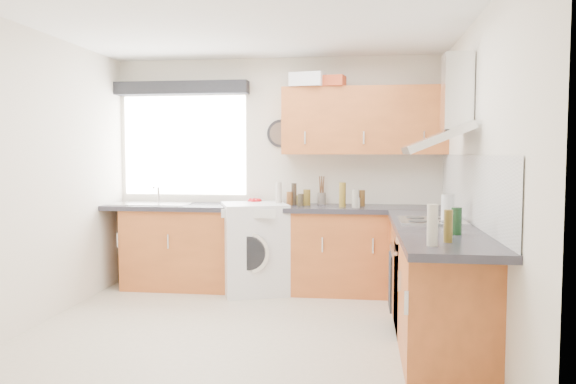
# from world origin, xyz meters

# --- Properties ---
(ground_plane) EXTENTS (3.60, 3.60, 0.00)m
(ground_plane) POSITION_xyz_m (0.00, 0.00, 0.00)
(ground_plane) COLOR beige
(ceiling) EXTENTS (3.60, 3.60, 0.02)m
(ceiling) POSITION_xyz_m (0.00, 0.00, 2.50)
(ceiling) COLOR white
(ceiling) RESTS_ON wall_back
(wall_back) EXTENTS (3.60, 0.02, 2.50)m
(wall_back) POSITION_xyz_m (0.00, 1.80, 1.25)
(wall_back) COLOR silver
(wall_back) RESTS_ON ground_plane
(wall_front) EXTENTS (3.60, 0.02, 2.50)m
(wall_front) POSITION_xyz_m (0.00, -1.80, 1.25)
(wall_front) COLOR silver
(wall_front) RESTS_ON ground_plane
(wall_left) EXTENTS (0.02, 3.60, 2.50)m
(wall_left) POSITION_xyz_m (-1.80, 0.00, 1.25)
(wall_left) COLOR silver
(wall_left) RESTS_ON ground_plane
(wall_right) EXTENTS (0.02, 3.60, 2.50)m
(wall_right) POSITION_xyz_m (1.80, 0.00, 1.25)
(wall_right) COLOR silver
(wall_right) RESTS_ON ground_plane
(window) EXTENTS (1.40, 0.02, 1.10)m
(window) POSITION_xyz_m (-1.05, 1.79, 1.55)
(window) COLOR silver
(window) RESTS_ON wall_back
(window_blind) EXTENTS (1.50, 0.18, 0.14)m
(window_blind) POSITION_xyz_m (-1.05, 1.70, 2.18)
(window_blind) COLOR black
(window_blind) RESTS_ON wall_back
(splashback) EXTENTS (0.01, 3.00, 0.54)m
(splashback) POSITION_xyz_m (1.79, 0.30, 1.18)
(splashback) COLOR white
(splashback) RESTS_ON wall_right
(base_cab_back) EXTENTS (3.00, 0.58, 0.86)m
(base_cab_back) POSITION_xyz_m (-0.10, 1.51, 0.43)
(base_cab_back) COLOR #A65224
(base_cab_back) RESTS_ON ground_plane
(base_cab_corner) EXTENTS (0.60, 0.60, 0.86)m
(base_cab_corner) POSITION_xyz_m (1.50, 1.50, 0.43)
(base_cab_corner) COLOR #A65224
(base_cab_corner) RESTS_ON ground_plane
(base_cab_right) EXTENTS (0.58, 2.10, 0.86)m
(base_cab_right) POSITION_xyz_m (1.51, 0.15, 0.43)
(base_cab_right) COLOR #A65224
(base_cab_right) RESTS_ON ground_plane
(worktop_back) EXTENTS (3.60, 0.62, 0.05)m
(worktop_back) POSITION_xyz_m (0.00, 1.50, 0.89)
(worktop_back) COLOR #25242B
(worktop_back) RESTS_ON base_cab_back
(worktop_right) EXTENTS (0.62, 2.42, 0.05)m
(worktop_right) POSITION_xyz_m (1.50, 0.00, 0.89)
(worktop_right) COLOR #25242B
(worktop_right) RESTS_ON base_cab_right
(sink) EXTENTS (0.84, 0.46, 0.10)m
(sink) POSITION_xyz_m (-1.33, 1.50, 0.95)
(sink) COLOR silver
(sink) RESTS_ON worktop_back
(oven) EXTENTS (0.56, 0.58, 0.85)m
(oven) POSITION_xyz_m (1.50, 0.30, 0.42)
(oven) COLOR black
(oven) RESTS_ON ground_plane
(hob_plate) EXTENTS (0.52, 0.52, 0.01)m
(hob_plate) POSITION_xyz_m (1.50, 0.30, 0.92)
(hob_plate) COLOR silver
(hob_plate) RESTS_ON worktop_right
(extractor_hood) EXTENTS (0.52, 0.78, 0.66)m
(extractor_hood) POSITION_xyz_m (1.60, 0.30, 1.77)
(extractor_hood) COLOR silver
(extractor_hood) RESTS_ON wall_right
(upper_cabinets) EXTENTS (1.70, 0.35, 0.70)m
(upper_cabinets) POSITION_xyz_m (0.95, 1.62, 1.80)
(upper_cabinets) COLOR #A65224
(upper_cabinets) RESTS_ON wall_back
(washing_machine) EXTENTS (0.81, 0.80, 0.94)m
(washing_machine) POSITION_xyz_m (-0.18, 1.40, 0.47)
(washing_machine) COLOR silver
(washing_machine) RESTS_ON ground_plane
(wall_clock) EXTENTS (0.31, 0.04, 0.31)m
(wall_clock) POSITION_xyz_m (0.05, 1.76, 1.68)
(wall_clock) COLOR black
(wall_clock) RESTS_ON wall_back
(casserole) EXTENTS (0.38, 0.30, 0.14)m
(casserole) POSITION_xyz_m (0.37, 1.52, 2.22)
(casserole) COLOR silver
(casserole) RESTS_ON upper_cabinets
(storage_box) EXTENTS (0.27, 0.24, 0.11)m
(storage_box) POSITION_xyz_m (0.63, 1.52, 2.20)
(storage_box) COLOR #B13D1E
(storage_box) RESTS_ON upper_cabinets
(utensil_pot) EXTENTS (0.10, 0.10, 0.13)m
(utensil_pot) POSITION_xyz_m (0.51, 1.70, 0.97)
(utensil_pot) COLOR #74685D
(utensil_pot) RESTS_ON worktop_back
(kitchen_roll) EXTENTS (0.10, 0.10, 0.22)m
(kitchen_roll) POSITION_xyz_m (1.62, 0.27, 1.02)
(kitchen_roll) COLOR silver
(kitchen_roll) RESTS_ON worktop_right
(tomato_cluster) EXTENTS (0.17, 0.17, 0.06)m
(tomato_cluster) POSITION_xyz_m (-0.22, 1.65, 0.94)
(tomato_cluster) COLOR red
(tomato_cluster) RESTS_ON worktop_back
(jar_0) EXTENTS (0.07, 0.07, 0.14)m
(jar_0) POSITION_xyz_m (0.17, 1.55, 0.98)
(jar_0) COLOR brown
(jar_0) RESTS_ON worktop_back
(jar_1) EXTENTS (0.05, 0.05, 0.16)m
(jar_1) POSITION_xyz_m (0.86, 1.37, 0.99)
(jar_1) COLOR olive
(jar_1) RESTS_ON worktop_back
(jar_2) EXTENTS (0.08, 0.08, 0.17)m
(jar_2) POSITION_xyz_m (0.36, 1.56, 0.99)
(jar_2) COLOR brown
(jar_2) RESTS_ON worktop_back
(jar_3) EXTENTS (0.07, 0.07, 0.10)m
(jar_3) POSITION_xyz_m (0.23, 1.67, 0.96)
(jar_3) COLOR olive
(jar_3) RESTS_ON worktop_back
(jar_4) EXTENTS (0.05, 0.05, 0.10)m
(jar_4) POSITION_xyz_m (0.90, 1.36, 0.96)
(jar_4) COLOR #B4AB9A
(jar_4) RESTS_ON worktop_back
(jar_5) EXTENTS (0.07, 0.07, 0.17)m
(jar_5) POSITION_xyz_m (0.93, 1.55, 0.99)
(jar_5) COLOR brown
(jar_5) RESTS_ON worktop_back
(jar_6) EXTENTS (0.06, 0.06, 0.23)m
(jar_6) POSITION_xyz_m (0.22, 1.58, 1.03)
(jar_6) COLOR #32271B
(jar_6) RESTS_ON worktop_back
(jar_7) EXTENTS (0.06, 0.06, 0.13)m
(jar_7) POSITION_xyz_m (0.31, 1.43, 0.97)
(jar_7) COLOR #3A3120
(jar_7) RESTS_ON worktop_back
(jar_8) EXTENTS (0.04, 0.04, 0.16)m
(jar_8) POSITION_xyz_m (0.89, 1.50, 0.99)
(jar_8) COLOR #341215
(jar_8) RESTS_ON worktop_back
(jar_9) EXTENTS (0.07, 0.07, 0.25)m
(jar_9) POSITION_xyz_m (0.74, 1.41, 1.04)
(jar_9) COLOR olive
(jar_9) RESTS_ON worktop_back
(jar_10) EXTENTS (0.08, 0.08, 0.18)m
(jar_10) POSITION_xyz_m (0.87, 1.36, 1.00)
(jar_10) COLOR gray
(jar_10) RESTS_ON worktop_back
(jar_11) EXTENTS (0.06, 0.06, 0.25)m
(jar_11) POSITION_xyz_m (0.07, 1.46, 1.03)
(jar_11) COLOR #B0A396
(jar_11) RESTS_ON worktop_back
(bottle_0) EXTENTS (0.07, 0.07, 0.19)m
(bottle_0) POSITION_xyz_m (1.57, -0.44, 1.00)
(bottle_0) COLOR #123316
(bottle_0) RESTS_ON worktop_right
(bottle_1) EXTENTS (0.06, 0.06, 0.25)m
(bottle_1) POSITION_xyz_m (1.35, -0.93, 1.04)
(bottle_1) COLOR #B6AE9B
(bottle_1) RESTS_ON worktop_right
(bottle_2) EXTENTS (0.06, 0.06, 0.20)m
(bottle_2) POSITION_xyz_m (1.47, -0.78, 1.01)
(bottle_2) COLOR brown
(bottle_2) RESTS_ON worktop_right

